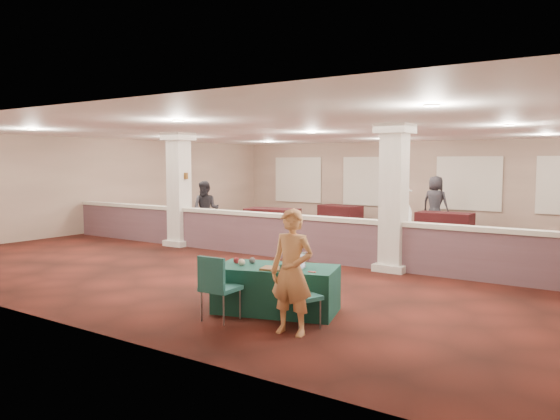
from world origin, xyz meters
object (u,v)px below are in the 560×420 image
Objects in this scene: conf_chair_side at (217,283)px; woman at (292,272)px; near_table at (276,289)px; far_table_front_right at (402,244)px; attendee_b at (400,214)px; attendee_a at (206,209)px; far_table_front_center at (399,236)px; far_table_back_center at (444,223)px; far_table_back_left at (340,214)px; far_table_front_left at (272,219)px; conf_chair_main at (297,291)px; attendee_d at (435,203)px.

woman reaches higher than conf_chair_side.
near_table is 5.98m from far_table_front_right.
far_table_front_right is 0.88× the size of attendee_b.
attendee_a is (-7.63, 6.68, 0.02)m from woman.
conf_chair_side is 0.57× the size of woman.
conf_chair_side is 7.96m from far_table_front_center.
far_table_back_center is (-1.60, 11.73, -0.51)m from woman.
far_table_back_center is at bearing -13.71° from far_table_back_left.
woman is at bearing -53.49° from far_table_front_left.
far_table_back_left is (-6.03, 12.59, -0.20)m from conf_chair_main.
far_table_front_center is at bearing -17.13° from far_table_front_left.
attendee_d reaches higher than attendee_a.
conf_chair_side is at bearing -91.18° from far_table_front_right.
far_table_front_left is at bearing 117.65° from conf_chair_side.
far_table_back_left is (-6.10, 12.83, -0.53)m from woman.
far_table_front_left is (-5.77, 9.62, -0.21)m from conf_chair_side.
far_table_front_center is 1.15× the size of far_table_front_right.
far_table_front_left is (-6.19, 8.67, 0.01)m from near_table.
conf_chair_main is at bearing -53.07° from far_table_front_left.
woman is at bearing -64.56° from far_table_back_left.
woman is 1.10× the size of far_table_front_right.
conf_chair_main reaches higher than far_table_front_right.
attendee_a is (-6.02, -1.13, 0.52)m from far_table_front_center.
far_table_back_center is at bearing 76.75° from near_table.
far_table_front_right is at bearing -25.53° from attendee_a.
woman is at bearing -82.22° from far_table_back_center.
far_table_back_center is (0.00, 3.92, -0.01)m from far_table_front_center.
far_table_front_right is at bearing -64.13° from far_table_front_center.
far_table_front_right is 0.89× the size of far_table_back_center.
far_table_front_right is (5.92, -2.70, -0.06)m from far_table_front_left.
near_table is 1.02× the size of far_table_front_left.
attendee_a is 0.94× the size of attendee_d.
attendee_d is (-1.41, 11.85, 0.59)m from near_table.
far_table_front_left is 1.03× the size of attendee_b.
near_table is 11.95m from attendee_d.
attendee_a is (-7.56, 6.45, 0.35)m from conf_chair_main.
attendee_a reaches higher than far_table_front_center.
far_table_front_center is 1.01× the size of attendee_b.
conf_chair_main is 12.62m from attendee_d.
woman is 7.99m from far_table_front_center.
conf_chair_side is at bearing 99.86° from attendee_d.
far_table_front_right is at bearing 94.03° from woman.
attendee_a is at bearing 133.57° from woman.
far_table_front_left is 6.50m from far_table_front_right.
far_table_front_center is (-1.60, 7.82, -0.50)m from woman.
near_table is at bearing -83.67° from far_table_front_center.
conf_chair_side is at bearing -59.03° from far_table_front_left.
attendee_d reaches higher than far_table_back_left.
conf_chair_side is 6.93m from far_table_front_right.
near_table is 1.00× the size of attendee_d.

